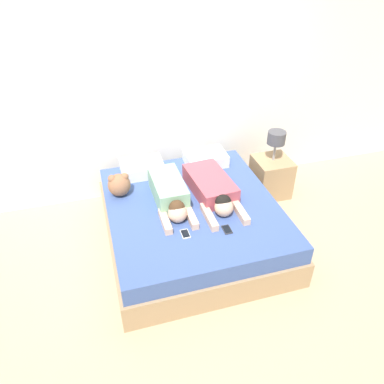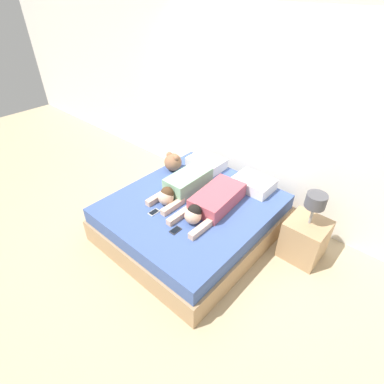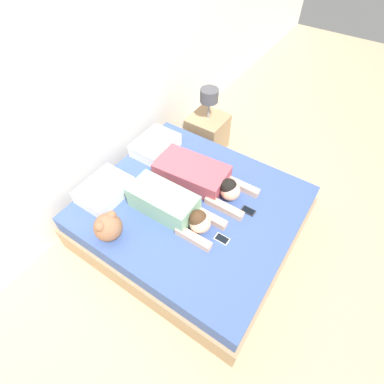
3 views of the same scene
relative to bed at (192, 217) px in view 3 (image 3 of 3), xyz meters
name	(u,v)px [view 3 (image 3 of 3)]	position (x,y,z in m)	size (l,w,h in m)	color
ground_plane	(192,231)	(0.00, 0.00, -0.24)	(12.00, 12.00, 0.00)	tan
wall_back	(85,89)	(0.00, 1.13, 1.06)	(12.00, 0.06, 2.60)	white
bed	(192,217)	(0.00, 0.00, 0.00)	(1.79, 1.97, 0.49)	tan
pillow_head_left	(104,190)	(-0.39, 0.74, 0.32)	(0.48, 0.36, 0.14)	white
pillow_head_right	(155,145)	(0.39, 0.74, 0.32)	(0.48, 0.36, 0.14)	white
person_left	(172,206)	(-0.21, 0.07, 0.36)	(0.33, 0.89, 0.23)	#8CBF99
person_right	(200,177)	(0.25, 0.07, 0.34)	(0.44, 1.02, 0.22)	#B24C59
cell_phone_left	(222,239)	(-0.20, -0.44, 0.25)	(0.08, 0.13, 0.01)	silver
cell_phone_right	(248,211)	(0.20, -0.49, 0.25)	(0.08, 0.13, 0.01)	#2D2D33
plush_toy	(108,227)	(-0.69, 0.38, 0.38)	(0.24, 0.24, 0.25)	#996647
nightstand	(208,131)	(1.22, 0.58, 0.05)	(0.44, 0.44, 0.88)	tan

